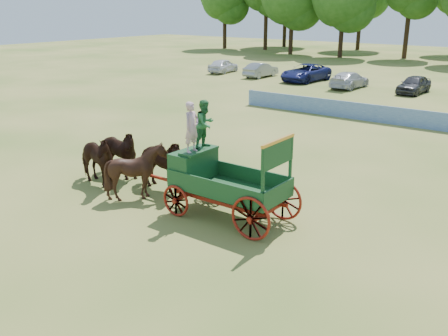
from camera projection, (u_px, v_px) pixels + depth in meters
ground at (304, 261)px, 13.82m from camera, size 160.00×160.00×0.00m
horse_lead_left at (94, 160)px, 19.38m from camera, size 2.57×1.39×2.07m
horse_lead_right at (116, 153)px, 20.22m from camera, size 2.50×1.22×2.07m
horse_wheel_left at (137, 171)px, 18.02m from camera, size 2.09×1.91×2.08m
horse_wheel_right at (159, 164)px, 18.85m from camera, size 2.51×1.25×2.07m
farm_dray at (211, 165)px, 16.58m from camera, size 6.00×2.00×3.82m
sponsor_banner at (441, 122)px, 27.93m from camera, size 26.00×0.08×1.05m
parked_cars at (416, 84)px, 39.94m from camera, size 42.33×6.79×1.57m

